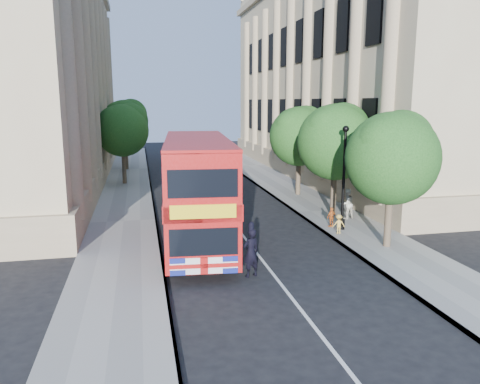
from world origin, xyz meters
TOP-DOWN VIEW (x-y plane):
  - ground at (0.00, 0.00)m, footprint 120.00×120.00m
  - pavement_right at (5.75, 10.00)m, footprint 3.50×80.00m
  - pavement_left at (-5.75, 10.00)m, footprint 3.50×80.00m
  - building_right at (13.80, 24.00)m, footprint 12.00×38.00m
  - building_left at (-13.80, 24.00)m, footprint 12.00×38.00m
  - tree_right_near at (5.84, 3.03)m, footprint 4.00×4.00m
  - tree_right_mid at (5.84, 9.03)m, footprint 4.20×4.20m
  - tree_right_far at (5.84, 15.03)m, footprint 4.00×4.00m
  - tree_left_far at (-5.96, 22.03)m, footprint 4.00×4.00m
  - tree_left_back at (-5.96, 30.03)m, footprint 4.20×4.20m
  - lamp_post at (5.00, 6.00)m, footprint 0.32×0.32m
  - double_decker_bus at (-2.28, 5.41)m, footprint 3.56×10.45m
  - box_van at (-1.80, 13.99)m, footprint 1.95×4.41m
  - police_constable at (-0.87, 1.00)m, footprint 0.79×0.66m
  - woman_pedestrian at (6.15, 7.96)m, footprint 0.95×0.83m
  - child_a at (4.67, 6.54)m, footprint 0.64×0.43m
  - child_b at (4.52, 5.31)m, footprint 0.64×0.41m

SIDE VIEW (x-z plane):
  - ground at x=0.00m, z-range 0.00..0.00m
  - pavement_right at x=5.75m, z-range 0.00..0.12m
  - pavement_left at x=-5.75m, z-range 0.00..0.12m
  - child_b at x=4.52m, z-range 0.12..1.07m
  - child_a at x=4.67m, z-range 0.12..1.13m
  - police_constable at x=-0.87m, z-range 0.00..1.85m
  - woman_pedestrian at x=6.15m, z-range 0.12..1.77m
  - box_van at x=-1.80m, z-range -0.03..2.45m
  - lamp_post at x=5.00m, z-range -0.07..5.09m
  - double_decker_bus at x=-2.28m, z-range 0.25..4.99m
  - tree_right_near at x=5.84m, z-range 1.21..7.29m
  - tree_right_far at x=5.84m, z-range 1.24..7.39m
  - tree_left_far at x=-5.96m, z-range 1.30..7.59m
  - tree_right_mid at x=5.84m, z-range 1.26..7.63m
  - tree_left_back at x=-5.96m, z-range 1.38..8.03m
  - building_right at x=13.80m, z-range 0.00..18.00m
  - building_left at x=-13.80m, z-range 0.00..18.00m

